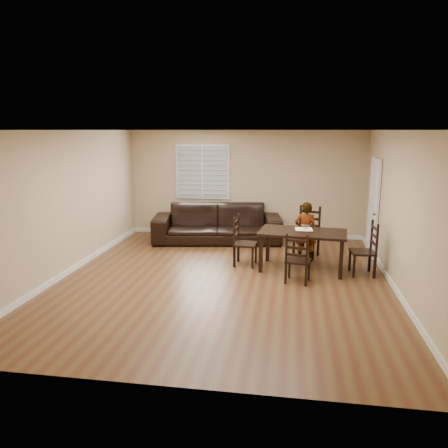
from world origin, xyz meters
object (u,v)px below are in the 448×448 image
Objects in this scene: dining_table at (303,236)px; chair_right at (369,251)px; child at (305,232)px; chair_near at (308,233)px; donut at (305,228)px; chair_far at (297,261)px; chair_left at (240,243)px; sofa at (217,223)px.

chair_right is (1.25, -0.12, -0.22)m from dining_table.
dining_table is at bearing 85.07° from child.
chair_near is (0.15, 1.05, -0.19)m from dining_table.
chair_near is 0.93m from donut.
donut is at bearing -108.46° from chair_right.
chair_far is (-0.11, -0.86, -0.27)m from dining_table.
chair_far is at bearing -126.60° from chair_left.
sofa is (-2.07, 1.76, -0.35)m from donut.
chair_right is (1.36, 0.74, 0.05)m from chair_far.
chair_left is at bearing -30.55° from chair_far.
chair_right is at bearing -28.66° from chair_near.
chair_right is 1.29m from donut.
chair_right is at bearing 150.34° from child.
dining_table is 0.57× the size of sofa.
chair_right is 0.82× the size of child.
sofa is at bearing -126.53° from chair_right.
chair_right is at bearing -40.95° from sofa.
sofa is (-2.03, 1.95, -0.24)m from dining_table.
chair_left is 0.99× the size of chair_right.
chair_near is 2.35m from sofa.
chair_left is 1.34m from donut.
dining_table is 1.28m from chair_left.
chair_left is at bearing -178.22° from donut.
chair_far is at bearing -90.51° from dining_table.
chair_near is 0.35× the size of sofa.
sofa is at bearing 27.79° from chair_left.
child is (0.07, 0.60, -0.06)m from dining_table.
chair_near is 1.93m from chair_far.
donut is (-0.11, -0.87, 0.30)m from chair_near.
sofa is at bearing -31.05° from child.
chair_right is at bearing -14.23° from donut.
chair_near is at bearing 88.57° from dining_table.
dining_table is 0.91m from chair_far.
donut is at bearing -78.82° from chair_near.
child is 0.41× the size of sofa.
donut is (1.30, 0.04, 0.34)m from chair_left.
sofa is (-2.10, 1.35, -0.18)m from child.
chair_right is at bearing -91.45° from chair_left.
child reaches higher than donut.
chair_far is 0.73× the size of child.
sofa is (-0.77, 1.80, -0.01)m from chair_left.
sofa is (-3.27, 2.07, -0.02)m from chair_right.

